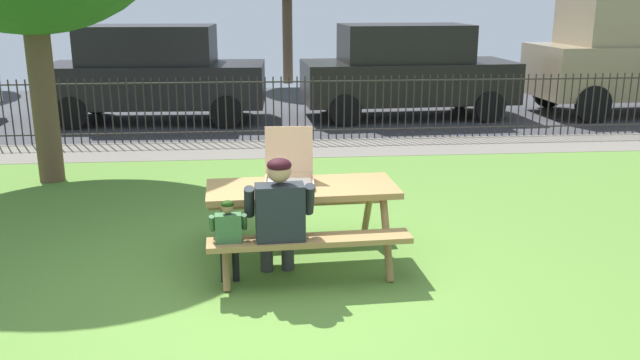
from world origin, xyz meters
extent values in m
cube|color=#5A8634|center=(0.00, 1.25, -0.01)|extent=(28.00, 10.51, 0.02)
cube|color=slate|center=(0.00, 5.81, 0.00)|extent=(28.00, 1.40, 0.01)
cube|color=#38383D|center=(0.00, 10.06, -0.01)|extent=(28.00, 7.10, 0.01)
cube|color=olive|center=(0.35, 0.81, 0.74)|extent=(1.84, 0.85, 0.06)
cube|color=olive|center=(0.38, 0.21, 0.44)|extent=(1.81, 0.37, 0.05)
cube|color=olive|center=(0.32, 1.41, 0.44)|extent=(1.81, 0.37, 0.05)
cylinder|color=olive|center=(-0.37, 0.36, 0.35)|extent=(0.09, 0.44, 0.74)
cylinder|color=olive|center=(-0.41, 1.19, 0.35)|extent=(0.09, 0.44, 0.74)
cylinder|color=olive|center=(1.11, 0.44, 0.35)|extent=(0.09, 0.44, 0.74)
cylinder|color=olive|center=(1.07, 1.26, 0.35)|extent=(0.09, 0.44, 0.74)
cube|color=tan|center=(0.23, 0.85, 0.78)|extent=(0.48, 0.48, 0.01)
cube|color=silver|center=(0.23, 0.85, 0.78)|extent=(0.45, 0.45, 0.00)
cube|color=tan|center=(0.22, 0.63, 0.80)|extent=(0.47, 0.03, 0.04)
cube|color=tan|center=(0.24, 1.08, 0.80)|extent=(0.47, 0.03, 0.04)
cube|color=tan|center=(0.01, 0.86, 0.80)|extent=(0.03, 0.47, 0.04)
cube|color=tan|center=(0.46, 0.84, 0.80)|extent=(0.03, 0.47, 0.04)
cube|color=tan|center=(0.24, 1.09, 1.06)|extent=(0.47, 0.04, 0.47)
cylinder|color=#353535|center=(0.00, 0.61, 0.22)|extent=(0.12, 0.12, 0.44)
cylinder|color=#353535|center=(0.01, 0.40, 0.47)|extent=(0.17, 0.43, 0.15)
cylinder|color=#353535|center=(0.20, 0.62, 0.22)|extent=(0.12, 0.12, 0.44)
cylinder|color=#353535|center=(0.21, 0.41, 0.47)|extent=(0.17, 0.43, 0.15)
cube|color=#1E2328|center=(0.12, 0.20, 0.70)|extent=(0.43, 0.24, 0.52)
cylinder|color=#1E2328|center=(-0.14, 0.24, 0.80)|extent=(0.10, 0.21, 0.31)
cylinder|color=#1E2328|center=(0.38, 0.26, 0.80)|extent=(0.10, 0.21, 0.31)
sphere|color=tan|center=(0.12, 0.22, 1.08)|extent=(0.21, 0.21, 0.21)
ellipsoid|color=black|center=(0.12, 0.21, 1.13)|extent=(0.21, 0.20, 0.12)
cylinder|color=black|center=(-0.39, 0.40, 0.22)|extent=(0.06, 0.06, 0.44)
cylinder|color=black|center=(-0.38, 0.28, 0.46)|extent=(0.09, 0.23, 0.08)
cylinder|color=black|center=(-0.28, 0.40, 0.22)|extent=(0.06, 0.06, 0.44)
cylinder|color=black|center=(-0.28, 0.29, 0.46)|extent=(0.09, 0.23, 0.08)
cube|color=#386638|center=(-0.32, 0.18, 0.58)|extent=(0.23, 0.13, 0.28)
cylinder|color=#386638|center=(-0.46, 0.20, 0.63)|extent=(0.05, 0.11, 0.16)
cylinder|color=#386638|center=(-0.19, 0.21, 0.63)|extent=(0.05, 0.11, 0.16)
sphere|color=#8C6647|center=(-0.32, 0.19, 0.78)|extent=(0.11, 0.11, 0.11)
ellipsoid|color=black|center=(-0.32, 0.18, 0.81)|extent=(0.11, 0.11, 0.06)
cylinder|color=#2D2823|center=(0.00, 6.51, 1.05)|extent=(19.68, 0.03, 0.03)
cylinder|color=#2D2823|center=(0.00, 6.51, 0.17)|extent=(19.68, 0.03, 0.03)
cylinder|color=#2D2823|center=(-4.43, 6.51, 0.57)|extent=(0.02, 0.02, 1.14)
cylinder|color=#2D2823|center=(-4.29, 6.51, 0.57)|extent=(0.02, 0.02, 1.14)
cylinder|color=#2D2823|center=(-4.15, 6.51, 0.57)|extent=(0.02, 0.02, 1.14)
cylinder|color=#2D2823|center=(-4.01, 6.51, 0.57)|extent=(0.02, 0.02, 1.14)
cylinder|color=#2D2823|center=(-3.87, 6.51, 0.57)|extent=(0.02, 0.02, 1.14)
cylinder|color=#2D2823|center=(-3.72, 6.51, 0.57)|extent=(0.02, 0.02, 1.14)
cylinder|color=#2D2823|center=(-3.58, 6.51, 0.57)|extent=(0.02, 0.02, 1.14)
cylinder|color=#2D2823|center=(-3.44, 6.51, 0.57)|extent=(0.02, 0.02, 1.14)
cylinder|color=#2D2823|center=(-3.30, 6.51, 0.57)|extent=(0.02, 0.02, 1.14)
cylinder|color=#2D2823|center=(-3.16, 6.51, 0.57)|extent=(0.02, 0.02, 1.14)
cylinder|color=#2D2823|center=(-3.02, 6.51, 0.57)|extent=(0.02, 0.02, 1.14)
cylinder|color=#2D2823|center=(-2.88, 6.51, 0.57)|extent=(0.02, 0.02, 1.14)
cylinder|color=#2D2823|center=(-2.74, 6.51, 0.57)|extent=(0.02, 0.02, 1.14)
cylinder|color=#2D2823|center=(-2.60, 6.51, 0.57)|extent=(0.02, 0.02, 1.14)
cylinder|color=#2D2823|center=(-2.46, 6.51, 0.57)|extent=(0.02, 0.02, 1.14)
cylinder|color=#2D2823|center=(-2.32, 6.51, 0.57)|extent=(0.02, 0.02, 1.14)
cylinder|color=#2D2823|center=(-2.18, 6.51, 0.57)|extent=(0.02, 0.02, 1.14)
cylinder|color=#2D2823|center=(-2.04, 6.51, 0.57)|extent=(0.02, 0.02, 1.14)
cylinder|color=#2D2823|center=(-1.90, 6.51, 0.57)|extent=(0.02, 0.02, 1.14)
cylinder|color=#2D2823|center=(-1.76, 6.51, 0.57)|extent=(0.02, 0.02, 1.14)
cylinder|color=#2D2823|center=(-1.62, 6.51, 0.57)|extent=(0.02, 0.02, 1.14)
cylinder|color=#2D2823|center=(-1.48, 6.51, 0.57)|extent=(0.02, 0.02, 1.14)
cylinder|color=#2D2823|center=(-1.34, 6.51, 0.57)|extent=(0.02, 0.02, 1.14)
cylinder|color=#2D2823|center=(-1.19, 6.51, 0.57)|extent=(0.02, 0.02, 1.14)
cylinder|color=#2D2823|center=(-1.05, 6.51, 0.57)|extent=(0.02, 0.02, 1.14)
cylinder|color=#2D2823|center=(-0.91, 6.51, 0.57)|extent=(0.02, 0.02, 1.14)
cylinder|color=#2D2823|center=(-0.77, 6.51, 0.57)|extent=(0.02, 0.02, 1.14)
cylinder|color=#2D2823|center=(-0.63, 6.51, 0.57)|extent=(0.02, 0.02, 1.14)
cylinder|color=#2D2823|center=(-0.49, 6.51, 0.57)|extent=(0.02, 0.02, 1.14)
cylinder|color=#2D2823|center=(-0.35, 6.51, 0.57)|extent=(0.02, 0.02, 1.14)
cylinder|color=#2D2823|center=(-0.21, 6.51, 0.57)|extent=(0.02, 0.02, 1.14)
cylinder|color=#2D2823|center=(-0.07, 6.51, 0.57)|extent=(0.02, 0.02, 1.14)
cylinder|color=#2D2823|center=(0.07, 6.51, 0.57)|extent=(0.02, 0.02, 1.14)
cylinder|color=#2D2823|center=(0.21, 6.51, 0.57)|extent=(0.02, 0.02, 1.14)
cylinder|color=#2D2823|center=(0.35, 6.51, 0.57)|extent=(0.02, 0.02, 1.14)
cylinder|color=#2D2823|center=(0.49, 6.51, 0.57)|extent=(0.02, 0.02, 1.14)
cylinder|color=#2D2823|center=(0.63, 6.51, 0.57)|extent=(0.02, 0.02, 1.14)
cylinder|color=#2D2823|center=(0.77, 6.51, 0.57)|extent=(0.02, 0.02, 1.14)
cylinder|color=#2D2823|center=(0.91, 6.51, 0.57)|extent=(0.02, 0.02, 1.14)
cylinder|color=#2D2823|center=(1.05, 6.51, 0.57)|extent=(0.02, 0.02, 1.14)
cylinder|color=#2D2823|center=(1.19, 6.51, 0.57)|extent=(0.02, 0.02, 1.14)
cylinder|color=#2D2823|center=(1.34, 6.51, 0.57)|extent=(0.02, 0.02, 1.14)
cylinder|color=#2D2823|center=(1.48, 6.51, 0.57)|extent=(0.02, 0.02, 1.14)
cylinder|color=#2D2823|center=(1.62, 6.51, 0.57)|extent=(0.02, 0.02, 1.14)
cylinder|color=#2D2823|center=(1.76, 6.51, 0.57)|extent=(0.02, 0.02, 1.14)
cylinder|color=#2D2823|center=(1.90, 6.51, 0.57)|extent=(0.02, 0.02, 1.14)
cylinder|color=#2D2823|center=(2.04, 6.51, 0.57)|extent=(0.02, 0.02, 1.14)
cylinder|color=#2D2823|center=(2.18, 6.51, 0.57)|extent=(0.02, 0.02, 1.14)
cylinder|color=#2D2823|center=(2.32, 6.51, 0.57)|extent=(0.02, 0.02, 1.14)
cylinder|color=#2D2823|center=(2.46, 6.51, 0.57)|extent=(0.02, 0.02, 1.14)
cylinder|color=#2D2823|center=(2.60, 6.51, 0.57)|extent=(0.02, 0.02, 1.14)
cylinder|color=#2D2823|center=(2.74, 6.51, 0.57)|extent=(0.02, 0.02, 1.14)
cylinder|color=#2D2823|center=(2.88, 6.51, 0.57)|extent=(0.02, 0.02, 1.14)
cylinder|color=#2D2823|center=(3.02, 6.51, 0.57)|extent=(0.02, 0.02, 1.14)
cylinder|color=#2D2823|center=(3.16, 6.51, 0.57)|extent=(0.02, 0.02, 1.14)
cylinder|color=#2D2823|center=(3.30, 6.51, 0.57)|extent=(0.02, 0.02, 1.14)
cylinder|color=#2D2823|center=(3.44, 6.51, 0.57)|extent=(0.02, 0.02, 1.14)
cylinder|color=#2D2823|center=(3.58, 6.51, 0.57)|extent=(0.02, 0.02, 1.14)
cylinder|color=#2D2823|center=(3.72, 6.51, 0.57)|extent=(0.02, 0.02, 1.14)
cylinder|color=#2D2823|center=(3.87, 6.51, 0.57)|extent=(0.02, 0.02, 1.14)
cylinder|color=#2D2823|center=(4.01, 6.51, 0.57)|extent=(0.02, 0.02, 1.14)
cylinder|color=#2D2823|center=(4.15, 6.51, 0.57)|extent=(0.02, 0.02, 1.14)
cylinder|color=#2D2823|center=(4.29, 6.51, 0.57)|extent=(0.02, 0.02, 1.14)
cylinder|color=#2D2823|center=(4.43, 6.51, 0.57)|extent=(0.02, 0.02, 1.14)
cylinder|color=#2D2823|center=(4.57, 6.51, 0.57)|extent=(0.02, 0.02, 1.14)
cylinder|color=#2D2823|center=(4.71, 6.51, 0.57)|extent=(0.02, 0.02, 1.14)
cylinder|color=#2D2823|center=(4.85, 6.51, 0.57)|extent=(0.02, 0.02, 1.14)
cylinder|color=#2D2823|center=(4.99, 6.51, 0.57)|extent=(0.02, 0.02, 1.14)
cylinder|color=#2D2823|center=(5.13, 6.51, 0.57)|extent=(0.02, 0.02, 1.14)
cylinder|color=#2D2823|center=(5.27, 6.51, 0.57)|extent=(0.02, 0.02, 1.14)
cylinder|color=#2D2823|center=(5.41, 6.51, 0.57)|extent=(0.02, 0.02, 1.14)
cylinder|color=#2D2823|center=(5.55, 6.51, 0.57)|extent=(0.02, 0.02, 1.14)
cylinder|color=#2D2823|center=(5.69, 6.51, 0.57)|extent=(0.02, 0.02, 1.14)
cylinder|color=#2D2823|center=(5.83, 6.51, 0.57)|extent=(0.02, 0.02, 1.14)
cylinder|color=#2D2823|center=(5.97, 6.51, 0.57)|extent=(0.02, 0.02, 1.14)
cylinder|color=#2D2823|center=(6.11, 6.51, 0.57)|extent=(0.02, 0.02, 1.14)
cylinder|color=#2D2823|center=(6.25, 6.51, 0.57)|extent=(0.02, 0.02, 1.14)
cylinder|color=#2D2823|center=(6.40, 6.51, 0.57)|extent=(0.02, 0.02, 1.14)
cylinder|color=#2D2823|center=(6.54, 6.51, 0.57)|extent=(0.02, 0.02, 1.14)
cylinder|color=#2D2823|center=(6.68, 6.51, 0.57)|extent=(0.02, 0.02, 1.14)
cylinder|color=#2D2823|center=(6.82, 6.51, 0.57)|extent=(0.02, 0.02, 1.14)
cylinder|color=#2D2823|center=(6.96, 6.51, 0.57)|extent=(0.02, 0.02, 1.14)
cylinder|color=brown|center=(-2.97, 4.09, 1.15)|extent=(0.34, 0.34, 2.31)
cube|color=black|center=(-2.14, 8.67, 0.76)|extent=(4.47, 1.98, 0.84)
cube|color=black|center=(-2.24, 8.67, 1.56)|extent=(2.66, 1.69, 0.76)
cube|color=#262D38|center=(-1.30, 8.63, 1.56)|extent=(0.10, 1.53, 0.65)
cylinder|color=black|center=(-0.68, 7.71, 0.32)|extent=(0.64, 0.14, 0.64)
cylinder|color=black|center=(-0.61, 9.51, 0.32)|extent=(0.64, 0.14, 0.64)
cylinder|color=black|center=(-3.67, 7.83, 0.32)|extent=(0.64, 0.14, 0.64)
cylinder|color=black|center=(-3.60, 9.63, 0.32)|extent=(0.64, 0.14, 0.64)
cube|color=black|center=(3.10, 8.67, 0.76)|extent=(4.49, 2.02, 0.84)
cube|color=black|center=(3.00, 8.66, 1.56)|extent=(2.68, 1.71, 0.76)
cube|color=#262D38|center=(3.94, 8.71, 1.56)|extent=(0.12, 1.53, 0.65)
cylinder|color=black|center=(4.64, 7.85, 0.32)|extent=(0.64, 0.14, 0.64)
cylinder|color=black|center=(4.55, 9.64, 0.32)|extent=(0.64, 0.14, 0.64)
cylinder|color=black|center=(1.65, 7.69, 0.32)|extent=(0.64, 0.14, 0.64)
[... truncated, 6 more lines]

